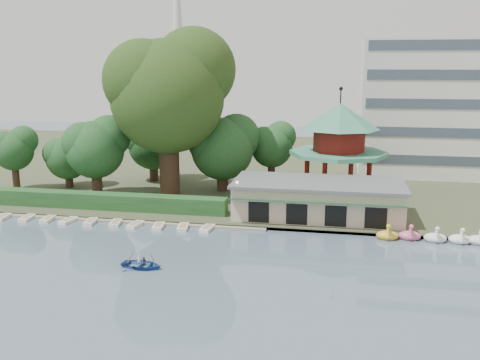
% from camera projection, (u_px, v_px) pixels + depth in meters
% --- Properties ---
extents(ground_plane, '(220.00, 220.00, 0.00)m').
position_uv_depth(ground_plane, '(169.00, 295.00, 40.02)').
color(ground_plane, slate).
rests_on(ground_plane, ground).
extents(shore, '(220.00, 70.00, 0.40)m').
position_uv_depth(shore, '(266.00, 165.00, 89.89)').
color(shore, '#424930').
rests_on(shore, ground).
extents(embankment, '(220.00, 0.60, 0.30)m').
position_uv_depth(embankment, '(220.00, 225.00, 56.59)').
color(embankment, gray).
rests_on(embankment, ground).
extents(dock, '(34.00, 1.60, 0.24)m').
position_uv_depth(dock, '(114.00, 220.00, 58.68)').
color(dock, gray).
rests_on(dock, ground).
extents(boathouse, '(18.60, 9.39, 3.90)m').
position_uv_depth(boathouse, '(318.00, 199.00, 58.79)').
color(boathouse, '#CAB299').
rests_on(boathouse, shore).
extents(pavilion, '(12.40, 12.40, 13.50)m').
position_uv_depth(pavilion, '(339.00, 140.00, 66.96)').
color(pavilion, '#CAB299').
rests_on(pavilion, shore).
extents(broadcast_tower, '(8.00, 8.00, 96.00)m').
position_uv_depth(broadcast_tower, '(177.00, 10.00, 174.73)').
color(broadcast_tower, silver).
rests_on(broadcast_tower, ground).
extents(hedge, '(30.00, 2.00, 1.80)m').
position_uv_depth(hedge, '(101.00, 201.00, 62.13)').
color(hedge, '#235124').
rests_on(hedge, shore).
extents(lamp_post, '(0.36, 0.36, 4.28)m').
position_uv_depth(lamp_post, '(237.00, 193.00, 57.27)').
color(lamp_post, black).
rests_on(lamp_post, shore).
extents(big_tree, '(15.52, 14.46, 21.06)m').
position_uv_depth(big_tree, '(169.00, 88.00, 65.72)').
color(big_tree, '#3A281C').
rests_on(big_tree, shore).
extents(small_trees, '(38.94, 17.31, 10.23)m').
position_uv_depth(small_trees, '(156.00, 146.00, 70.99)').
color(small_trees, '#3A281C').
rests_on(small_trees, shore).
extents(swan_boats, '(14.86, 2.10, 1.92)m').
position_uv_depth(swan_boats, '(457.00, 239.00, 51.48)').
color(swan_boats, gold).
rests_on(swan_boats, ground).
extents(moored_rowboats, '(27.18, 2.73, 0.36)m').
position_uv_depth(moored_rowboats, '(91.00, 222.00, 57.68)').
color(moored_rowboats, white).
rests_on(moored_rowboats, ground).
extents(rowboat_with_passengers, '(5.31, 4.04, 2.01)m').
position_uv_depth(rowboat_with_passengers, '(142.00, 262.00, 45.14)').
color(rowboat_with_passengers, '#275099').
rests_on(rowboat_with_passengers, ground).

